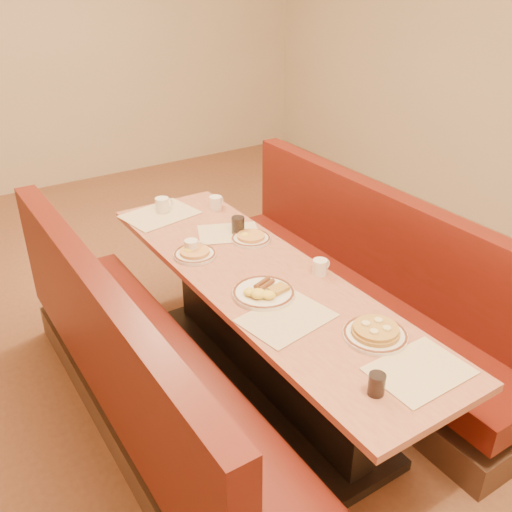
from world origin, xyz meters
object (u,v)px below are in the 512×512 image
diner_table (262,334)px  coffee_mug_a (320,266)px  pancake_plate (375,333)px  soda_tumbler_near (377,384)px  booth_right (358,298)px  soda_tumbler_mid (238,225)px  coffee_mug_b (192,247)px  coffee_mug_c (216,203)px  coffee_mug_d (163,205)px  eggs_plate (263,292)px  booth_left (142,382)px

diner_table → coffee_mug_a: 0.53m
pancake_plate → soda_tumbler_near: soda_tumbler_near is taller
booth_right → soda_tumbler_mid: (-0.56, 0.53, 0.44)m
coffee_mug_a → soda_tumbler_mid: soda_tumbler_mid is taller
coffee_mug_b → booth_right: bearing=-19.0°
coffee_mug_c → diner_table: bearing=-123.9°
coffee_mug_c → coffee_mug_d: bearing=134.7°
booth_right → soda_tumbler_near: booth_right is taller
booth_right → coffee_mug_c: size_ratio=21.20×
diner_table → eggs_plate: size_ratio=7.84×
booth_left → coffee_mug_b: 0.83m
booth_left → eggs_plate: 0.77m
pancake_plate → coffee_mug_a: size_ratio=2.61×
diner_table → soda_tumbler_near: bearing=-97.3°
eggs_plate → coffee_mug_b: (-0.09, 0.61, 0.02)m
pancake_plate → eggs_plate: pancake_plate is taller
booth_left → soda_tumbler_mid: (0.90, 0.53, 0.44)m
diner_table → booth_right: booth_right is taller
coffee_mug_c → soda_tumbler_mid: soda_tumbler_mid is taller
diner_table → soda_tumbler_near: (-0.13, -1.01, 0.42)m
booth_right → diner_table: bearing=180.0°
booth_left → soda_tumbler_near: bearing=-59.0°
coffee_mug_a → soda_tumbler_near: 0.96m
booth_left → pancake_plate: booth_left is taller
booth_left → booth_right: (1.46, 0.00, 0.00)m
coffee_mug_c → soda_tumbler_near: size_ratio=1.24×
coffee_mug_c → booth_left: bearing=-155.6°
coffee_mug_c → coffee_mug_d: size_ratio=0.91×
diner_table → soda_tumbler_mid: size_ratio=22.51×
diner_table → coffee_mug_c: size_ratio=21.20×
booth_right → eggs_plate: bearing=-169.2°
pancake_plate → coffee_mug_d: size_ratio=2.26×
pancake_plate → coffee_mug_c: bearing=86.2°
diner_table → booth_right: size_ratio=1.00×
soda_tumbler_near → pancake_plate: bearing=46.9°
diner_table → coffee_mug_b: bearing=113.0°
diner_table → booth_right: (0.73, 0.00, -0.01)m
booth_right → coffee_mug_a: size_ratio=22.23×
coffee_mug_a → coffee_mug_d: 1.28m
coffee_mug_a → coffee_mug_b: bearing=124.2°
pancake_plate → coffee_mug_c: (0.11, 1.66, 0.02)m
booth_right → coffee_mug_a: (-0.45, -0.14, 0.43)m
booth_right → coffee_mug_d: size_ratio=19.25×
coffee_mug_c → eggs_plate: bearing=-126.7°
pancake_plate → coffee_mug_c: coffee_mug_c is taller
coffee_mug_a → eggs_plate: bearing=178.1°
booth_right → coffee_mug_b: (-0.92, 0.45, 0.43)m
eggs_plate → soda_tumbler_mid: (0.27, 0.68, 0.04)m
booth_left → eggs_plate: (0.63, -0.16, 0.41)m
diner_table → coffee_mug_b: 0.64m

